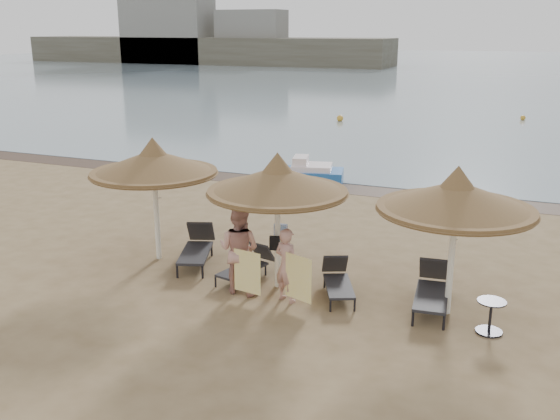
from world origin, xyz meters
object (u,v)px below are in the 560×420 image
(lounger_near_left, at_px, (248,264))
(person_right, at_px, (287,259))
(lounger_far_right, at_px, (432,288))
(palapa_center, at_px, (277,181))
(lounger_far_left, at_px, (197,247))
(pedal_boat, at_px, (311,174))
(palapa_right, at_px, (456,197))
(lounger_near_right, at_px, (338,280))
(side_table, at_px, (490,318))
(palapa_left, at_px, (154,163))
(person_left, at_px, (239,243))

(lounger_near_left, distance_m, person_right, 1.63)
(lounger_far_right, bearing_deg, lounger_near_left, 175.21)
(palapa_center, bearing_deg, lounger_near_left, 165.74)
(lounger_far_left, bearing_deg, palapa_center, -35.24)
(pedal_boat, bearing_deg, palapa_right, -69.41)
(lounger_near_right, relative_size, side_table, 2.63)
(palapa_left, bearing_deg, palapa_center, -8.28)
(palapa_center, distance_m, person_right, 1.67)
(lounger_near_right, bearing_deg, pedal_boat, 88.91)
(person_right, bearing_deg, person_left, 16.22)
(palapa_left, distance_m, side_table, 8.22)
(person_left, bearing_deg, lounger_far_right, -165.65)
(palapa_center, distance_m, side_table, 4.99)
(lounger_far_right, height_order, person_right, person_right)
(palapa_left, bearing_deg, person_right, -16.23)
(lounger_far_right, bearing_deg, lounger_near_right, 178.96)
(palapa_center, bearing_deg, person_left, -138.24)
(palapa_right, relative_size, person_right, 1.65)
(person_left, bearing_deg, lounger_far_left, -32.70)
(lounger_far_left, relative_size, person_left, 0.91)
(side_table, bearing_deg, person_right, -178.38)
(lounger_far_left, bearing_deg, palapa_right, -25.79)
(palapa_left, relative_size, side_table, 4.75)
(lounger_near_right, bearing_deg, lounger_far_left, 147.75)
(pedal_boat, bearing_deg, lounger_far_left, -103.30)
(palapa_right, relative_size, lounger_far_left, 1.50)
(palapa_center, height_order, pedal_boat, palapa_center)
(palapa_center, bearing_deg, lounger_near_right, 4.41)
(lounger_far_right, bearing_deg, palapa_center, 178.93)
(lounger_near_right, bearing_deg, palapa_left, 151.31)
(palapa_left, distance_m, palapa_right, 7.05)
(lounger_far_right, distance_m, person_right, 3.03)
(lounger_far_left, height_order, lounger_far_right, lounger_far_left)
(lounger_far_right, bearing_deg, person_left, -173.61)
(lounger_near_right, height_order, person_left, person_left)
(lounger_far_left, xyz_separation_m, lounger_near_right, (3.72, -0.54, -0.06))
(person_right, bearing_deg, palapa_right, -149.35)
(lounger_near_left, height_order, lounger_near_right, lounger_near_right)
(palapa_center, height_order, lounger_near_right, palapa_center)
(palapa_center, xyz_separation_m, lounger_near_left, (-0.81, 0.21, -2.07))
(lounger_near_right, bearing_deg, palapa_right, -25.51)
(person_left, bearing_deg, lounger_near_right, -158.68)
(pedal_boat, bearing_deg, side_table, -67.52)
(palapa_left, height_order, lounger_far_left, palapa_left)
(palapa_center, relative_size, lounger_far_left, 1.50)
(palapa_right, distance_m, lounger_far_left, 6.39)
(palapa_left, xyz_separation_m, lounger_near_left, (2.58, -0.29, -2.09))
(lounger_far_left, relative_size, lounger_near_left, 1.22)
(palapa_left, distance_m, person_left, 3.21)
(palapa_left, relative_size, pedal_boat, 1.23)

